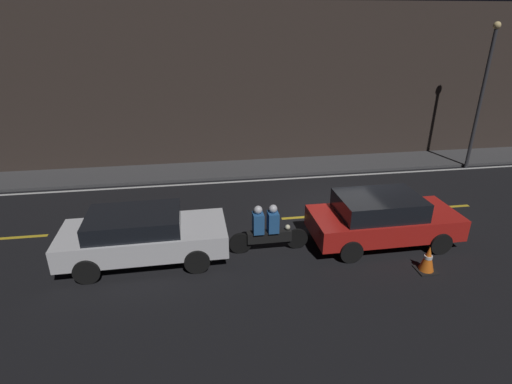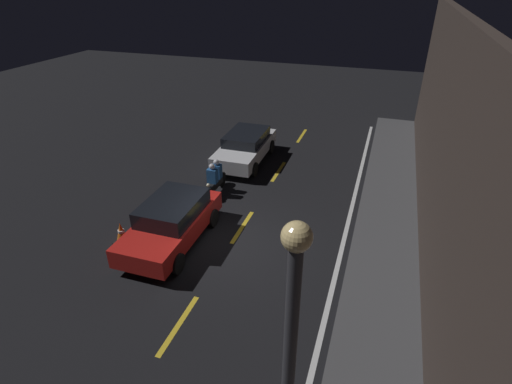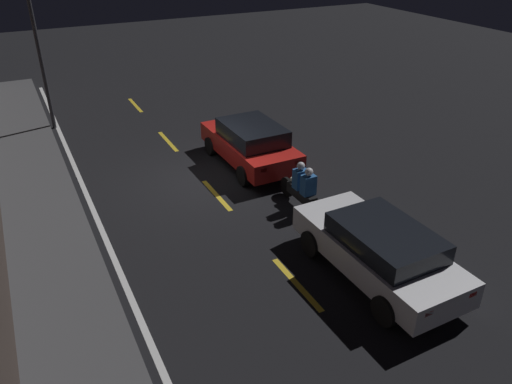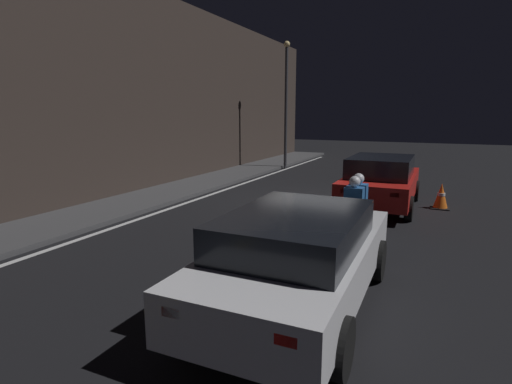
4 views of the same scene
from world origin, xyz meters
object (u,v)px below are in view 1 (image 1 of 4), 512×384
taxi_red (382,218)px  traffic_cone_near (428,259)px  sedan_white (142,235)px  street_lamp (483,91)px  motorcycle (267,230)px

taxi_red → traffic_cone_near: bearing=-70.9°
sedan_white → traffic_cone_near: sedan_white is taller
traffic_cone_near → street_lamp: (5.78, 6.80, 2.89)m
street_lamp → sedan_white: bearing=-158.0°
sedan_white → traffic_cone_near: size_ratio=6.05×
traffic_cone_near → street_lamp: size_ratio=0.12×
sedan_white → taxi_red: size_ratio=1.04×
sedan_white → street_lamp: bearing=21.1°
traffic_cone_near → sedan_white: bearing=167.0°
taxi_red → street_lamp: bearing=39.2°
motorcycle → traffic_cone_near: motorcycle is taller
sedan_white → street_lamp: 14.05m
taxi_red → traffic_cone_near: (0.55, -1.54, -0.41)m
motorcycle → sedan_white: bearing=178.2°
taxi_red → motorcycle: size_ratio=1.89×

